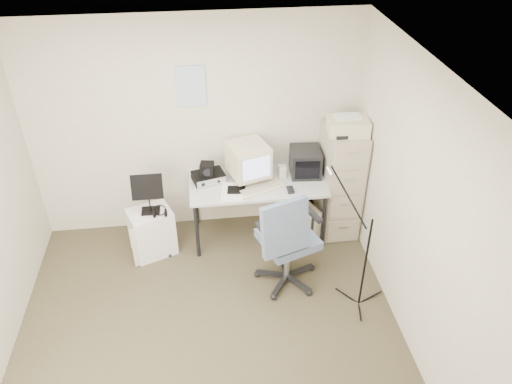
{
  "coord_description": "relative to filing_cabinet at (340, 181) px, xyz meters",
  "views": [
    {
      "loc": [
        0.05,
        -3.1,
        3.77
      ],
      "look_at": [
        0.55,
        0.95,
        0.95
      ],
      "focal_mm": 35.0,
      "sensor_mm": 36.0,
      "label": 1
    }
  ],
  "objects": [
    {
      "name": "floor",
      "position": [
        -1.58,
        -1.48,
        -0.66
      ],
      "size": [
        3.6,
        3.6,
        0.01
      ],
      "primitive_type": "cube",
      "color": "#342B20",
      "rests_on": "ground"
    },
    {
      "name": "printer",
      "position": [
        0.0,
        -0.06,
        0.73
      ],
      "size": [
        0.45,
        0.33,
        0.16
      ],
      "primitive_type": "cube",
      "rotation": [
        0.0,
        0.0,
        -0.1
      ],
      "color": "beige",
      "rests_on": "filing_cabinet"
    },
    {
      "name": "mouse",
      "position": [
        -0.62,
        -0.24,
        0.1
      ],
      "size": [
        0.07,
        0.11,
        0.03
      ],
      "primitive_type": "cube",
      "rotation": [
        0.0,
        0.0,
        0.02
      ],
      "color": "black",
      "rests_on": "desk"
    },
    {
      "name": "desk",
      "position": [
        -0.95,
        -0.03,
        -0.29
      ],
      "size": [
        1.5,
        0.7,
        0.73
      ],
      "primitive_type": "cube",
      "color": "silver",
      "rests_on": "floor"
    },
    {
      "name": "pc_tower",
      "position": [
        -0.39,
        -0.11,
        -0.46
      ],
      "size": [
        0.32,
        0.45,
        0.38
      ],
      "primitive_type": "cube",
      "rotation": [
        0.0,
        0.0,
        0.38
      ],
      "color": "beige",
      "rests_on": "floor"
    },
    {
      "name": "radio_receiver",
      "position": [
        -1.48,
        0.07,
        0.13
      ],
      "size": [
        0.39,
        0.32,
        0.1
      ],
      "primitive_type": "cube",
      "rotation": [
        0.0,
        0.0,
        0.25
      ],
      "color": "black",
      "rests_on": "desk"
    },
    {
      "name": "desk_speaker",
      "position": [
        -0.67,
        0.04,
        0.15
      ],
      "size": [
        0.09,
        0.09,
        0.15
      ],
      "primitive_type": "cube",
      "rotation": [
        0.0,
        0.0,
        0.16
      ],
      "color": "beige",
      "rests_on": "desk"
    },
    {
      "name": "papers",
      "position": [
        -1.24,
        -0.19,
        0.09
      ],
      "size": [
        0.27,
        0.35,
        0.02
      ],
      "primitive_type": "cube",
      "rotation": [
        0.0,
        0.0,
        -0.14
      ],
      "color": "white",
      "rests_on": "desk"
    },
    {
      "name": "crt_tv",
      "position": [
        -0.4,
        0.09,
        0.23
      ],
      "size": [
        0.35,
        0.37,
        0.3
      ],
      "primitive_type": "cube",
      "rotation": [
        0.0,
        0.0,
        -0.07
      ],
      "color": "black",
      "rests_on": "desk"
    },
    {
      "name": "side_cart",
      "position": [
        -2.15,
        -0.19,
        -0.37
      ],
      "size": [
        0.54,
        0.49,
        0.55
      ],
      "primitive_type": "cube",
      "rotation": [
        0.0,
        0.0,
        0.38
      ],
      "color": "silver",
      "rests_on": "floor"
    },
    {
      "name": "mic_stand",
      "position": [
        -0.08,
        -1.24,
        0.04
      ],
      "size": [
        0.03,
        0.03,
        1.39
      ],
      "primitive_type": "cylinder",
      "rotation": [
        0.0,
        0.0,
        1.94
      ],
      "color": "black",
      "rests_on": "floor"
    },
    {
      "name": "wall_back",
      "position": [
        -1.58,
        0.32,
        0.6
      ],
      "size": [
        3.6,
        0.02,
        2.5
      ],
      "primitive_type": "cube",
      "color": "beige",
      "rests_on": "ground"
    },
    {
      "name": "headphones",
      "position": [
        -2.02,
        -0.28,
        -0.05
      ],
      "size": [
        0.19,
        0.19,
        0.03
      ],
      "primitive_type": "torus",
      "rotation": [
        0.0,
        0.0,
        0.23
      ],
      "color": "black",
      "rests_on": "side_cart"
    },
    {
      "name": "filing_cabinet",
      "position": [
        0.0,
        0.0,
        0.0
      ],
      "size": [
        0.4,
        0.6,
        1.3
      ],
      "primitive_type": "cube",
      "color": "gray",
      "rests_on": "floor"
    },
    {
      "name": "music_stand",
      "position": [
        -2.13,
        -0.18,
        0.14
      ],
      "size": [
        0.37,
        0.29,
        0.48
      ],
      "primitive_type": "cube",
      "rotation": [
        0.0,
        0.0,
        0.43
      ],
      "color": "black",
      "rests_on": "side_cart"
    },
    {
      "name": "ceiling",
      "position": [
        -1.58,
        -1.48,
        1.85
      ],
      "size": [
        3.6,
        3.6,
        0.01
      ],
      "primitive_type": "cube",
      "color": "white",
      "rests_on": "ground"
    },
    {
      "name": "wall_right",
      "position": [
        0.22,
        -1.48,
        0.6
      ],
      "size": [
        0.02,
        3.6,
        2.5
      ],
      "primitive_type": "cube",
      "color": "beige",
      "rests_on": "ground"
    },
    {
      "name": "office_chair",
      "position": [
        -0.74,
        -0.83,
        -0.07
      ],
      "size": [
        0.86,
        0.86,
        1.16
      ],
      "primitive_type": "cube",
      "rotation": [
        0.0,
        0.0,
        0.35
      ],
      "color": "slate",
      "rests_on": "floor"
    },
    {
      "name": "radio_speaker",
      "position": [
        -1.49,
        0.05,
        0.25
      ],
      "size": [
        0.17,
        0.16,
        0.14
      ],
      "primitive_type": "cube",
      "rotation": [
        0.0,
        0.0,
        -0.19
      ],
      "color": "black",
      "rests_on": "radio_receiver"
    },
    {
      "name": "wall_calendar",
      "position": [
        -1.6,
        0.31,
        1.1
      ],
      "size": [
        0.3,
        0.02,
        0.44
      ],
      "primitive_type": "cube",
      "color": "white",
      "rests_on": "wall_back"
    },
    {
      "name": "crt_monitor",
      "position": [
        -1.04,
        0.04,
        0.3
      ],
      "size": [
        0.5,
        0.51,
        0.43
      ],
      "primitive_type": "cube",
      "rotation": [
        0.0,
        0.0,
        0.3
      ],
      "color": "beige",
      "rests_on": "desk"
    },
    {
      "name": "keyboard",
      "position": [
        -0.93,
        -0.18,
        0.09
      ],
      "size": [
        0.53,
        0.36,
        0.03
      ],
      "primitive_type": "cube",
      "rotation": [
        0.0,
        0.0,
        0.41
      ],
      "color": "beige",
      "rests_on": "desk"
    }
  ]
}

